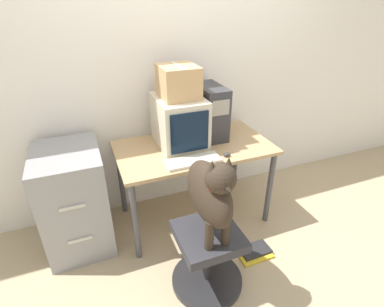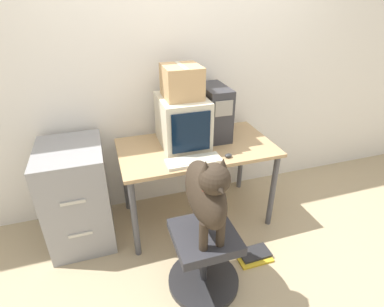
# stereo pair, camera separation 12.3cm
# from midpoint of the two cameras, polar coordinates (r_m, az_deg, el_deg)

# --- Properties ---
(ground_plane) EXTENTS (12.00, 12.00, 0.00)m
(ground_plane) POSITION_cam_midpoint_polar(r_m,az_deg,el_deg) (2.72, 1.91, -16.20)
(ground_plane) COLOR tan
(wall_back) EXTENTS (8.00, 0.05, 2.60)m
(wall_back) POSITION_cam_midpoint_polar(r_m,az_deg,el_deg) (2.75, -4.40, 15.51)
(wall_back) COLOR white
(wall_back) RESTS_ON ground_plane
(desk) EXTENTS (1.31, 0.73, 0.75)m
(desk) POSITION_cam_midpoint_polar(r_m,az_deg,el_deg) (2.59, -1.02, -0.36)
(desk) COLOR tan
(desk) RESTS_ON ground_plane
(crt_monitor) EXTENTS (0.38, 0.48, 0.41)m
(crt_monitor) POSITION_cam_midpoint_polar(r_m,az_deg,el_deg) (2.50, -3.82, 6.06)
(crt_monitor) COLOR beige
(crt_monitor) RESTS_ON desk
(pc_tower) EXTENTS (0.20, 0.41, 0.46)m
(pc_tower) POSITION_cam_midpoint_polar(r_m,az_deg,el_deg) (2.66, 2.13, 7.98)
(pc_tower) COLOR #333338
(pc_tower) RESTS_ON desk
(keyboard) EXTENTS (0.43, 0.16, 0.03)m
(keyboard) POSITION_cam_midpoint_polar(r_m,az_deg,el_deg) (2.30, -1.33, -1.43)
(keyboard) COLOR beige
(keyboard) RESTS_ON desk
(computer_mouse) EXTENTS (0.06, 0.04, 0.03)m
(computer_mouse) POSITION_cam_midpoint_polar(r_m,az_deg,el_deg) (2.39, 5.21, -0.23)
(computer_mouse) COLOR #333333
(computer_mouse) RESTS_ON desk
(office_chair) EXTENTS (0.52, 0.52, 0.49)m
(office_chair) POSITION_cam_midpoint_polar(r_m,az_deg,el_deg) (2.25, 1.35, -19.15)
(office_chair) COLOR #262628
(office_chair) RESTS_ON ground_plane
(dog) EXTENTS (0.21, 0.54, 0.63)m
(dog) POSITION_cam_midpoint_polar(r_m,az_deg,el_deg) (1.86, 1.68, -7.40)
(dog) COLOR #33281E
(dog) RESTS_ON office_chair
(filing_cabinet) EXTENTS (0.50, 0.62, 0.87)m
(filing_cabinet) POSITION_cam_midpoint_polar(r_m,az_deg,el_deg) (2.64, -22.74, -8.12)
(filing_cabinet) COLOR gray
(filing_cabinet) RESTS_ON ground_plane
(cardboard_box) EXTENTS (0.29, 0.31, 0.25)m
(cardboard_box) POSITION_cam_midpoint_polar(r_m,az_deg,el_deg) (2.40, -4.11, 13.44)
(cardboard_box) COLOR tan
(cardboard_box) RESTS_ON crt_monitor
(book_stack_floor) EXTENTS (0.28, 0.19, 0.04)m
(book_stack_floor) POSITION_cam_midpoint_polar(r_m,az_deg,el_deg) (2.64, 10.51, -18.05)
(book_stack_floor) COLOR gold
(book_stack_floor) RESTS_ON ground_plane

